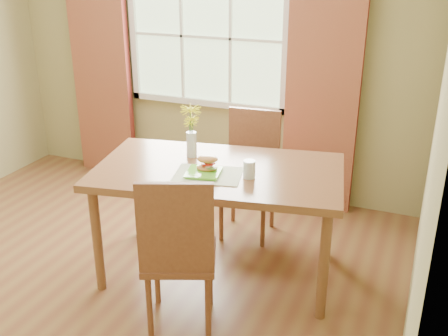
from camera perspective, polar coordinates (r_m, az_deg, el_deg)
room at (r=3.51m, az=-14.65°, el=7.05°), size 4.24×3.84×2.74m
window at (r=5.07m, az=-1.93°, el=14.05°), size 1.62×0.06×1.32m
curtain_left at (r=5.63m, az=-13.18°, el=10.20°), size 0.65×0.08×2.20m
curtain_right at (r=4.71m, az=10.66°, el=8.07°), size 0.65×0.08×2.20m
dining_table at (r=3.70m, az=-0.61°, el=-1.26°), size 1.87×1.26×0.84m
chair_near at (r=3.20m, az=-5.03°, el=-8.82°), size 0.58×0.58×1.07m
chair_far at (r=4.38m, az=2.94°, el=0.10°), size 0.48×0.48×1.05m
placemat at (r=3.55m, az=-1.77°, el=-0.73°), size 0.51×0.42×0.01m
plate at (r=3.55m, az=-2.25°, el=-0.58°), size 0.27×0.27×0.01m
croissant_sandwich at (r=3.56m, az=-1.83°, el=0.50°), size 0.17×0.14×0.11m
water_glass at (r=3.49m, az=2.76°, el=-0.18°), size 0.08×0.08×0.12m
flower_vase at (r=3.81m, az=-3.59°, el=4.56°), size 0.16×0.16×0.39m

